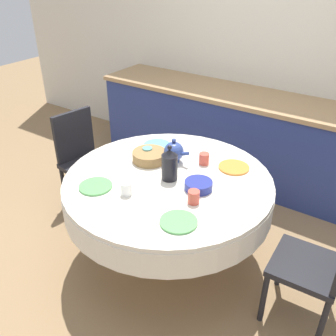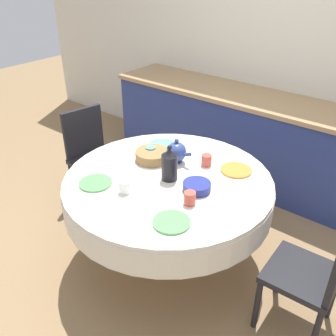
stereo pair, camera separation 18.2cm
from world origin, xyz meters
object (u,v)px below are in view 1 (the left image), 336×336
at_px(chair_right, 83,156).
at_px(coffee_carafe, 170,165).
at_px(chair_left, 321,262).
at_px(teapot, 174,152).

height_order(chair_right, coffee_carafe, coffee_carafe).
distance_m(chair_left, chair_right, 2.12).
relative_size(coffee_carafe, teapot, 1.27).
distance_m(chair_right, teapot, 1.01).
relative_size(chair_right, teapot, 4.36).
bearing_deg(teapot, coffee_carafe, -63.90).
bearing_deg(chair_right, chair_left, 96.31).
xyz_separation_m(chair_left, teapot, (-1.16, 0.17, 0.32)).
xyz_separation_m(coffee_carafe, teapot, (-0.10, 0.21, -0.03)).
height_order(chair_left, teapot, teapot).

